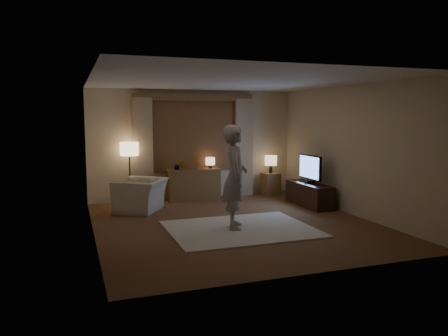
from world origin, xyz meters
name	(u,v)px	position (x,y,z in m)	size (l,w,h in m)	color
room	(226,150)	(0.00, 0.50, 1.33)	(5.04, 5.54, 2.64)	brown
rug	(241,229)	(-0.05, -0.42, 0.01)	(2.50, 2.00, 0.02)	beige
sideboard	(194,185)	(-0.08, 2.50, 0.35)	(1.20, 0.40, 0.70)	brown
picture_frame	(194,166)	(-0.08, 2.50, 0.80)	(0.16, 0.02, 0.20)	brown
plant	(178,165)	(-0.48, 2.50, 0.85)	(0.17, 0.13, 0.30)	#999999
table_lamp_sideboard	(210,162)	(0.32, 2.50, 0.90)	(0.22, 0.22, 0.30)	black
floor_lamp	(129,152)	(-1.57, 2.50, 1.18)	(0.41, 0.41, 1.40)	black
armchair	(141,195)	(-1.47, 1.65, 0.34)	(1.03, 0.90, 0.67)	beige
side_table	(271,184)	(1.90, 2.45, 0.28)	(0.40, 0.40, 0.56)	brown
table_lamp_side	(271,161)	(1.90, 2.45, 0.87)	(0.30, 0.30, 0.44)	black
tv_stand	(309,195)	(2.15, 0.98, 0.25)	(0.45, 1.40, 0.50)	black
tv	(310,168)	(2.15, 0.98, 0.85)	(0.21, 0.87, 0.63)	black
person	(235,177)	(-0.13, -0.34, 0.92)	(0.66, 0.43, 1.81)	#9C9690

